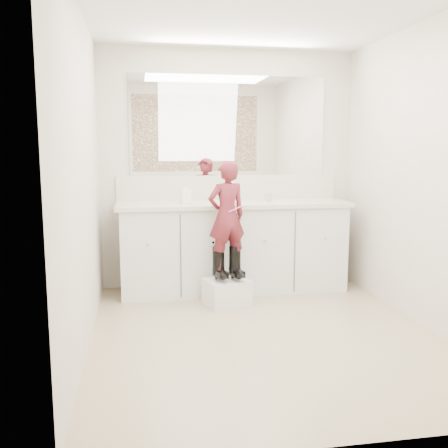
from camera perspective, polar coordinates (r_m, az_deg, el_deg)
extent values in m
plane|color=#91795F|center=(3.95, 4.47, -12.35)|extent=(3.00, 3.00, 0.00)
plane|color=white|center=(3.82, 4.93, 23.58)|extent=(3.00, 3.00, 0.00)
plane|color=beige|center=(5.16, 0.52, 6.26)|extent=(2.60, 0.00, 2.60)
plane|color=beige|center=(2.28, 14.12, 3.04)|extent=(2.60, 0.00, 2.60)
plane|color=beige|center=(3.60, -15.86, 4.92)|extent=(0.00, 3.00, 3.00)
plane|color=beige|center=(4.21, 22.15, 5.10)|extent=(0.00, 3.00, 3.00)
cube|color=silver|center=(4.98, 1.08, -2.81)|extent=(2.20, 0.55, 0.85)
cube|color=beige|center=(4.90, 1.12, 2.26)|extent=(2.28, 0.58, 0.04)
cube|color=beige|center=(5.16, 0.55, 4.20)|extent=(2.28, 0.03, 0.25)
cube|color=white|center=(5.15, 0.55, 11.15)|extent=(2.00, 0.02, 1.00)
cube|color=#472819|center=(2.29, 14.44, 14.34)|extent=(2.00, 0.01, 1.20)
cylinder|color=silver|center=(5.06, 0.77, 3.26)|extent=(0.08, 0.08, 0.10)
imported|color=beige|center=(5.05, 5.12, 3.12)|extent=(0.10, 0.10, 0.08)
imported|color=white|center=(4.81, -4.47, 3.58)|extent=(0.12, 0.12, 0.20)
cube|color=white|center=(4.58, 0.30, -7.80)|extent=(0.44, 0.39, 0.24)
imported|color=#A83341|center=(4.43, 0.31, 0.95)|extent=(0.40, 0.32, 0.97)
cylinder|color=pink|center=(4.39, 1.32, 1.74)|extent=(0.13, 0.05, 0.06)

